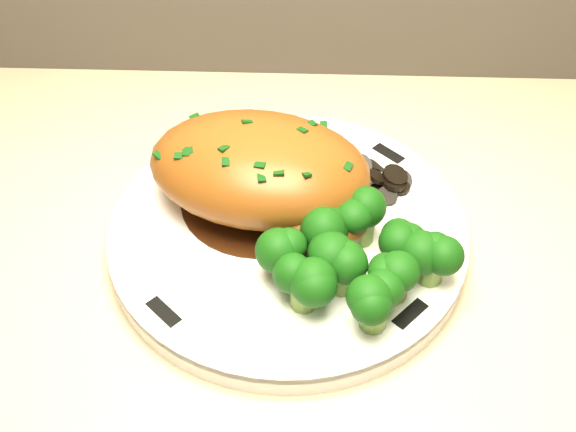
{
  "coord_description": "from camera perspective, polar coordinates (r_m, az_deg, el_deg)",
  "views": [
    {
      "loc": [
        -0.13,
        1.37,
        1.3
      ],
      "look_at": [
        -0.14,
        1.75,
        0.91
      ],
      "focal_mm": 45.0,
      "sensor_mm": 36.0,
      "label": 1
    }
  ],
  "objects": [
    {
      "name": "plate",
      "position": [
        0.55,
        0.0,
        -1.39
      ],
      "size": [
        0.34,
        0.34,
        0.02
      ],
      "primitive_type": "cylinder",
      "rotation": [
        0.0,
        0.0,
        -0.32
      ],
      "color": "white",
      "rests_on": "counter"
    },
    {
      "name": "rim_accent_0",
      "position": [
        0.61,
        7.94,
        4.89
      ],
      "size": [
        0.03,
        0.03,
        0.0
      ],
      "primitive_type": "cube",
      "rotation": [
        0.0,
        0.0,
        2.38
      ],
      "color": "black",
      "rests_on": "plate"
    },
    {
      "name": "rim_accent_1",
      "position": [
        0.61,
        -7.77,
        4.99
      ],
      "size": [
        0.03,
        0.03,
        0.0
      ],
      "primitive_type": "cube",
      "rotation": [
        0.0,
        0.0,
        3.95
      ],
      "color": "black",
      "rests_on": "plate"
    },
    {
      "name": "rim_accent_2",
      "position": [
        0.5,
        -9.8,
        -7.5
      ],
      "size": [
        0.03,
        0.03,
        0.0
      ],
      "primitive_type": "cube",
      "rotation": [
        0.0,
        0.0,
        5.52
      ],
      "color": "black",
      "rests_on": "plate"
    },
    {
      "name": "rim_accent_3",
      "position": [
        0.5,
        9.63,
        -7.66
      ],
      "size": [
        0.03,
        0.03,
        0.0
      ],
      "primitive_type": "cube",
      "rotation": [
        0.0,
        0.0,
        7.09
      ],
      "color": "black",
      "rests_on": "plate"
    },
    {
      "name": "gravy_pool",
      "position": [
        0.56,
        -2.2,
        1.31
      ],
      "size": [
        0.12,
        0.12,
        0.0
      ],
      "primitive_type": "cylinder",
      "color": "black",
      "rests_on": "plate"
    },
    {
      "name": "chicken_breast",
      "position": [
        0.54,
        -1.78,
        3.37
      ],
      "size": [
        0.19,
        0.14,
        0.07
      ],
      "rotation": [
        0.0,
        0.0,
        -0.18
      ],
      "color": "brown",
      "rests_on": "plate"
    },
    {
      "name": "mushroom_pile",
      "position": [
        0.57,
        4.73,
        2.43
      ],
      "size": [
        0.08,
        0.06,
        0.02
      ],
      "color": "black",
      "rests_on": "plate"
    },
    {
      "name": "broccoli_florets",
      "position": [
        0.5,
        5.64,
        -3.1
      ],
      "size": [
        0.13,
        0.1,
        0.04
      ],
      "rotation": [
        0.0,
        0.0,
        -0.27
      ],
      "color": "olive",
      "rests_on": "plate"
    }
  ]
}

